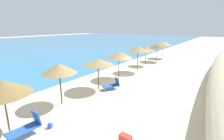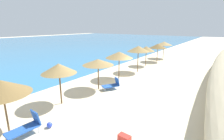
% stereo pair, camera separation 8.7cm
% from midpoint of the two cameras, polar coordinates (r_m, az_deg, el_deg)
% --- Properties ---
extents(ground_plane, '(160.00, 160.00, 0.00)m').
position_cam_midpoint_polar(ground_plane, '(14.95, 8.90, -5.04)').
color(ground_plane, beige).
extents(beach_umbrella_1, '(2.54, 2.54, 2.65)m').
position_cam_midpoint_polar(beach_umbrella_1, '(9.13, -33.16, -4.92)').
color(beach_umbrella_1, brown).
rests_on(beach_umbrella_1, ground_plane).
extents(beach_umbrella_2, '(2.23, 2.23, 2.72)m').
position_cam_midpoint_polar(beach_umbrella_2, '(11.11, -17.37, 0.47)').
color(beach_umbrella_2, brown).
rests_on(beach_umbrella_2, ground_plane).
extents(beach_umbrella_3, '(2.48, 2.48, 2.49)m').
position_cam_midpoint_polar(beach_umbrella_3, '(13.29, -4.57, 2.67)').
color(beach_umbrella_3, brown).
rests_on(beach_umbrella_3, ground_plane).
extents(beach_umbrella_4, '(2.61, 2.61, 2.66)m').
position_cam_midpoint_polar(beach_umbrella_4, '(16.04, 2.60, 5.17)').
color(beach_umbrella_4, brown).
rests_on(beach_umbrella_4, ground_plane).
extents(beach_umbrella_5, '(2.46, 2.46, 2.91)m').
position_cam_midpoint_polar(beach_umbrella_5, '(18.75, 9.07, 7.12)').
color(beach_umbrella_5, brown).
rests_on(beach_umbrella_5, ground_plane).
extents(beach_umbrella_6, '(2.09, 2.09, 2.52)m').
position_cam_midpoint_polar(beach_umbrella_6, '(22.01, 11.69, 7.07)').
color(beach_umbrella_6, brown).
rests_on(beach_umbrella_6, ground_plane).
extents(beach_umbrella_7, '(2.49, 2.49, 2.57)m').
position_cam_midpoint_polar(beach_umbrella_7, '(25.06, 15.40, 7.85)').
color(beach_umbrella_7, brown).
rests_on(beach_umbrella_7, ground_plane).
extents(beach_umbrella_8, '(2.53, 2.53, 2.63)m').
position_cam_midpoint_polar(beach_umbrella_8, '(28.05, 17.36, 8.61)').
color(beach_umbrella_8, brown).
rests_on(beach_umbrella_8, ground_plane).
extents(lounge_chair_0, '(1.53, 0.73, 1.05)m').
position_cam_midpoint_polar(lounge_chair_0, '(9.20, -26.79, -16.62)').
color(lounge_chair_0, blue).
rests_on(lounge_chair_0, ground_plane).
extents(lounge_chair_1, '(1.52, 1.28, 0.94)m').
position_cam_midpoint_polar(lounge_chair_1, '(13.72, 0.27, -4.95)').
color(lounge_chair_1, blue).
rests_on(lounge_chair_1, ground_plane).
extents(beach_ball, '(0.29, 0.29, 0.29)m').
position_cam_midpoint_polar(beach_ball, '(9.49, -20.18, -17.09)').
color(beach_ball, blue).
rests_on(beach_ball, ground_plane).
extents(cooler_box, '(0.33, 0.56, 0.39)m').
position_cam_midpoint_polar(cooler_box, '(8.00, 4.56, -22.32)').
color(cooler_box, red).
rests_on(cooler_box, ground_plane).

